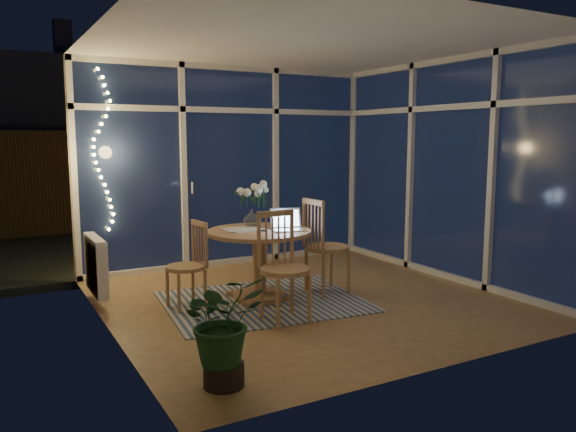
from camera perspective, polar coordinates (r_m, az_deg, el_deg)
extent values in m
plane|color=olive|center=(5.93, 1.86, -8.46)|extent=(4.00, 4.00, 0.00)
plane|color=white|center=(5.76, 1.98, 17.19)|extent=(4.00, 4.00, 0.00)
cube|color=silver|center=(7.49, -5.95, 5.03)|extent=(4.00, 0.04, 2.60)
cube|color=silver|center=(4.12, 16.30, 2.42)|extent=(4.00, 0.04, 2.60)
cube|color=silver|center=(4.99, -18.28, 3.25)|extent=(0.04, 4.00, 2.60)
cube|color=silver|center=(6.94, 16.32, 4.53)|extent=(0.04, 4.00, 2.60)
cube|color=white|center=(7.45, -5.83, 5.02)|extent=(4.00, 0.10, 2.60)
cube|color=white|center=(6.91, 16.08, 4.53)|extent=(0.10, 4.00, 2.60)
cube|color=white|center=(6.01, -18.94, -4.74)|extent=(0.10, 0.70, 0.58)
cube|color=black|center=(10.60, -9.67, -1.59)|extent=(12.00, 6.00, 0.10)
cube|color=#382314|center=(10.82, -13.17, 3.62)|extent=(11.00, 0.08, 1.80)
cube|color=#363941|center=(13.78, -15.56, 9.84)|extent=(7.00, 3.00, 2.20)
sphere|color=black|center=(8.64, -14.40, -0.46)|extent=(0.90, 0.90, 0.90)
cube|color=beige|center=(5.84, -2.49, -8.66)|extent=(2.13, 1.78, 0.01)
cylinder|color=#AC704D|center=(5.84, -2.95, -5.01)|extent=(1.18, 1.18, 0.73)
cube|color=#AC704D|center=(5.61, -10.36, -4.93)|extent=(0.45, 0.45, 0.87)
cube|color=#AC704D|center=(6.06, 4.04, -2.99)|extent=(0.51, 0.51, 1.05)
cube|color=#AC704D|center=(5.10, -0.29, -5.23)|extent=(0.48, 0.48, 1.03)
imported|color=silver|center=(6.00, -3.71, -0.07)|extent=(0.22, 0.22, 0.21)
imported|color=white|center=(5.97, -0.73, -0.93)|extent=(0.17, 0.17, 0.04)
cube|color=silver|center=(5.80, -4.53, -1.35)|extent=(0.39, 0.30, 0.01)
cube|color=black|center=(5.71, -2.74, -1.50)|extent=(0.11, 0.07, 0.01)
imported|color=#17411E|center=(3.87, -6.61, -11.65)|extent=(0.56, 0.49, 0.76)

